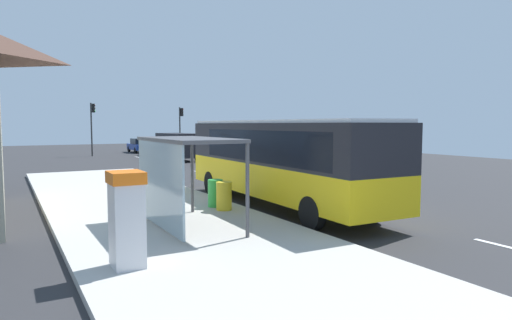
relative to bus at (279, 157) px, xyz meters
name	(u,v)px	position (x,y,z in m)	size (l,w,h in m)	color
ground_plane	(198,173)	(1.71, 12.24, -1.86)	(56.00, 92.00, 0.04)	#2D2D30
sidewalk_platform	(154,215)	(-4.69, 0.24, -1.75)	(6.20, 30.00, 0.18)	beige
lane_stripe_seg_1	(370,214)	(1.96, -2.76, -1.84)	(0.16, 2.20, 0.01)	silver
lane_stripe_seg_2	(289,194)	(1.96, 2.24, -1.84)	(0.16, 2.20, 0.01)	silver
lane_stripe_seg_3	(237,181)	(1.96, 7.24, -1.84)	(0.16, 2.20, 0.01)	silver
lane_stripe_seg_4	(201,173)	(1.96, 12.24, -1.84)	(0.16, 2.20, 0.01)	silver
lane_stripe_seg_5	(175,166)	(1.96, 17.24, -1.84)	(0.16, 2.20, 0.01)	silver
lane_stripe_seg_6	(155,161)	(1.96, 22.24, -1.84)	(0.16, 2.20, 0.01)	silver
lane_stripe_seg_7	(139,157)	(1.96, 27.24, -1.84)	(0.16, 2.20, 0.01)	silver
bus	(279,157)	(0.00, 0.00, 0.00)	(2.78, 11.07, 3.21)	yellow
white_van	(178,145)	(3.91, 22.10, -0.50)	(2.25, 5.29, 2.30)	black
sedan_near	(140,145)	(4.01, 34.46, -1.05)	(1.88, 4.42, 1.52)	navy
sedan_far	(157,148)	(4.01, 28.38, -1.05)	(1.84, 4.40, 1.52)	#195933
ticket_machine	(127,218)	(-6.77, -4.96, -0.67)	(0.66, 0.76, 1.94)	silver
recycling_bin_yellow	(224,196)	(-2.49, -0.49, -1.19)	(0.52, 0.52, 0.95)	yellow
recycling_bin_green	(215,193)	(-2.49, 0.21, -1.19)	(0.52, 0.52, 0.95)	green
traffic_light_near_side	(181,123)	(7.21, 30.33, 1.37)	(0.49, 0.28, 4.82)	#2D2D2D
traffic_light_far_side	(92,121)	(-1.39, 31.13, 1.55)	(0.49, 0.28, 5.11)	#2D2D2D
bus_shelter	(178,159)	(-4.70, -2.19, 0.25)	(1.80, 4.00, 2.50)	#4C4C51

